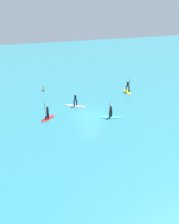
# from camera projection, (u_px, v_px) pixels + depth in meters

# --- Properties ---
(ground_plane) EXTENTS (120.00, 120.00, 0.00)m
(ground_plane) POSITION_uv_depth(u_px,v_px,m) (90.00, 116.00, 33.89)
(ground_plane) COLOR teal
(ground_plane) RESTS_ON ground
(surfer_on_teal_board) EXTENTS (3.12, 1.85, 2.12)m
(surfer_on_teal_board) POSITION_uv_depth(u_px,v_px,m) (111.00, 115.00, 33.20)
(surfer_on_teal_board) COLOR #33C6CC
(surfer_on_teal_board) RESTS_ON ground_plane
(surfer_on_red_board) EXTENTS (2.43, 2.22, 2.11)m
(surfer_on_red_board) POSITION_uv_depth(u_px,v_px,m) (48.00, 115.00, 32.87)
(surfer_on_red_board) COLOR red
(surfer_on_red_board) RESTS_ON ground_plane
(surfer_on_yellow_board) EXTENTS (1.07, 2.88, 2.26)m
(surfer_on_yellow_board) POSITION_uv_depth(u_px,v_px,m) (128.00, 89.00, 42.03)
(surfer_on_yellow_board) COLOR yellow
(surfer_on_yellow_board) RESTS_ON ground_plane
(surfer_on_white_board) EXTENTS (2.74, 2.35, 1.83)m
(surfer_on_white_board) POSITION_uv_depth(u_px,v_px,m) (75.00, 103.00, 36.60)
(surfer_on_white_board) COLOR white
(surfer_on_white_board) RESTS_ON ground_plane
(marker_buoy) EXTENTS (0.39, 0.39, 1.02)m
(marker_buoy) POSITION_uv_depth(u_px,v_px,m) (44.00, 90.00, 42.68)
(marker_buoy) COLOR #E55119
(marker_buoy) RESTS_ON ground_plane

